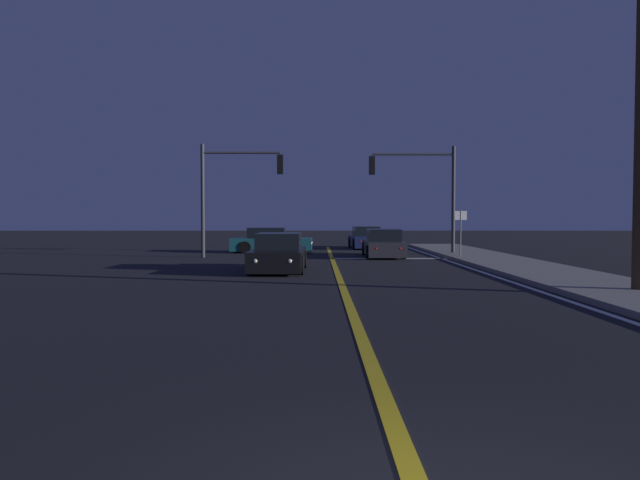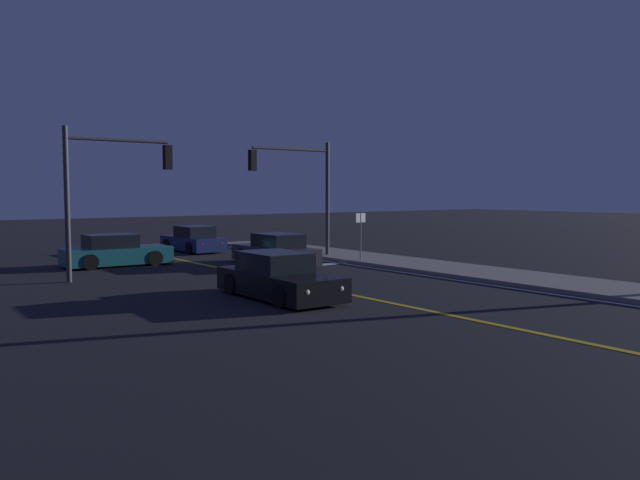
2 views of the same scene
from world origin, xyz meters
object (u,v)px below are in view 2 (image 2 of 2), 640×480
car_far_approaching_charcoal (276,251)px  traffic_signal_far_left (109,179)px  street_sign_corner (361,229)px  car_distant_tail_black (278,278)px  car_side_waiting_teal (115,252)px  traffic_signal_near_right (300,180)px  car_mid_block_navy (193,240)px

car_far_approaching_charcoal → traffic_signal_far_left: (-7.13, -0.29, 2.99)m
street_sign_corner → car_distant_tail_black: bearing=-144.2°
car_side_waiting_teal → traffic_signal_far_left: size_ratio=0.82×
car_distant_tail_black → traffic_signal_near_right: 11.14m
car_distant_tail_black → car_side_waiting_teal: size_ratio=1.06×
car_distant_tail_black → car_far_approaching_charcoal: bearing=-120.7°
car_far_approaching_charcoal → car_distant_tail_black: bearing=-121.1°
car_far_approaching_charcoal → car_side_waiting_teal: size_ratio=1.06×
car_mid_block_navy → street_sign_corner: street_sign_corner is taller
car_far_approaching_charcoal → car_mid_block_navy: size_ratio=1.10×
car_mid_block_navy → traffic_signal_near_right: size_ratio=0.78×
car_distant_tail_black → car_side_waiting_teal: (-1.12, 10.94, -0.00)m
car_distant_tail_black → street_sign_corner: (7.84, 5.66, 0.93)m
car_far_approaching_charcoal → car_distant_tail_black: same height
traffic_signal_near_right → car_distant_tail_black: bearing=52.2°
traffic_signal_near_right → street_sign_corner: bearing=114.7°
car_side_waiting_teal → traffic_signal_far_left: bearing=-19.8°
car_mid_block_navy → car_side_waiting_teal: bearing=-145.5°
street_sign_corner → car_far_approaching_charcoal: bearing=152.8°
car_mid_block_navy → traffic_signal_far_left: traffic_signal_far_left is taller
car_far_approaching_charcoal → street_sign_corner: size_ratio=2.08×
traffic_signal_near_right → traffic_signal_far_left: size_ratio=1.01×
car_mid_block_navy → traffic_signal_near_right: traffic_signal_near_right is taller
car_side_waiting_teal → street_sign_corner: size_ratio=1.96×
traffic_signal_far_left → street_sign_corner: 10.72m
car_far_approaching_charcoal → traffic_signal_near_right: 3.83m
car_mid_block_navy → street_sign_corner: (3.51, -9.37, 0.93)m
car_far_approaching_charcoal → traffic_signal_far_left: bearing=-177.0°
car_far_approaching_charcoal → car_distant_tail_black: size_ratio=1.00×
car_side_waiting_teal → traffic_signal_near_right: traffic_signal_near_right is taller
traffic_signal_near_right → car_mid_block_navy: bearing=-71.3°
car_side_waiting_teal → traffic_signal_far_left: traffic_signal_far_left is taller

